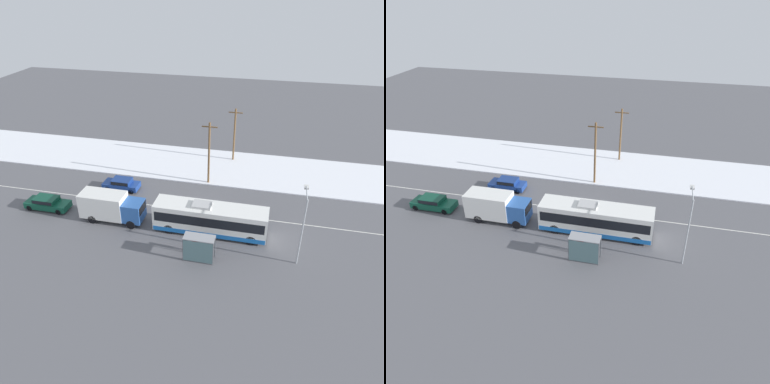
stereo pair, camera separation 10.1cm
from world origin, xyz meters
TOP-DOWN VIEW (x-y plane):
  - ground_plane at (0.00, 0.00)m, footprint 120.00×120.00m
  - snow_lot at (0.00, 10.96)m, footprint 80.00×10.19m
  - lane_marking_center at (0.00, 0.00)m, footprint 60.00×0.12m
  - city_bus at (1.85, -3.34)m, footprint 10.92×2.57m
  - box_truck at (-8.32, -3.57)m, footprint 6.46×2.30m
  - sedan_car at (-9.78, 2.58)m, footprint 4.19×1.80m
  - parked_car_near_truck at (-15.89, -3.19)m, footprint 4.72×1.80m
  - pedestrian_at_stop at (1.05, -6.68)m, footprint 0.64×0.29m
  - bus_shelter at (1.68, -7.81)m, footprint 2.71×1.20m
  - streetlamp at (10.10, -5.55)m, footprint 0.36×2.83m
  - utility_pole_roadside at (-0.20, 6.39)m, footprint 1.80×0.24m
  - utility_pole_snowlot at (1.81, 13.51)m, footprint 1.80×0.24m

SIDE VIEW (x-z plane):
  - ground_plane at x=0.00m, z-range 0.00..0.00m
  - lane_marking_center at x=0.00m, z-range 0.00..0.00m
  - snow_lot at x=0.00m, z-range 0.00..0.12m
  - sedan_car at x=-9.78m, z-range 0.07..1.41m
  - parked_car_near_truck at x=-15.89m, z-range 0.07..1.45m
  - pedestrian_at_stop at x=1.05m, z-range 0.20..1.99m
  - city_bus at x=1.85m, z-range -0.03..3.09m
  - box_truck at x=-8.32m, z-range 0.15..3.14m
  - bus_shelter at x=1.68m, z-range 0.47..2.87m
  - utility_pole_snowlot at x=1.81m, z-range 0.18..7.34m
  - utility_pole_roadside at x=-0.20m, z-range 0.18..7.84m
  - streetlamp at x=10.10m, z-range 0.96..7.48m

